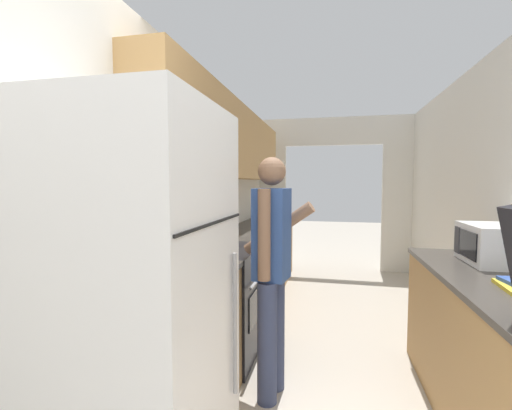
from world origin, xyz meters
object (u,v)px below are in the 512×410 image
at_px(refrigerator, 136,308).
at_px(microwave, 492,244).
at_px(person, 272,270).
at_px(range_oven, 220,301).

bearing_deg(refrigerator, microwave, 32.83).
distance_m(person, microwave, 1.50).
relative_size(person, microwave, 3.49).
bearing_deg(range_oven, refrigerator, -87.50).
height_order(range_oven, person, person).
xyz_separation_m(range_oven, microwave, (1.96, -0.11, 0.57)).
bearing_deg(range_oven, person, -41.71).
relative_size(range_oven, person, 0.64).
distance_m(range_oven, person, 0.80).
bearing_deg(person, range_oven, 57.25).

